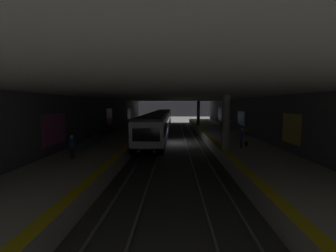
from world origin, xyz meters
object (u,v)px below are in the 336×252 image
(suitcase_rolling, at_px, (87,144))
(trash_bin, at_px, (95,138))
(bench_right_mid, at_px, (118,126))
(person_waiting_near, at_px, (72,146))
(bench_right_near, at_px, (113,128))
(bench_left_near, at_px, (244,131))
(metro_train, at_px, (161,121))
(person_walking_mid, at_px, (242,137))
(backpack_on_floor, at_px, (246,144))
(person_standing_far, at_px, (230,126))
(bench_left_mid, at_px, (222,123))
(pillar_near, at_px, (226,123))
(pillar_far, at_px, (198,113))

(suitcase_rolling, height_order, trash_bin, suitcase_rolling)
(bench_right_mid, bearing_deg, person_waiting_near, -175.35)
(bench_right_near, height_order, suitcase_rolling, suitcase_rolling)
(bench_left_near, relative_size, trash_bin, 2.00)
(metro_train, bearing_deg, bench_right_near, 132.02)
(bench_right_near, xyz_separation_m, suitcase_rolling, (-11.38, -0.87, -0.20))
(person_walking_mid, bearing_deg, metro_train, 25.95)
(bench_left_near, bearing_deg, bench_right_near, 78.77)
(metro_train, bearing_deg, backpack_on_floor, -151.29)
(trash_bin, bearing_deg, suitcase_rolling, -177.01)
(metro_train, xyz_separation_m, person_standing_far, (-7.05, -9.62, -0.07))
(bench_right_near, relative_size, trash_bin, 2.00)
(bench_left_mid, bearing_deg, bench_right_mid, 110.23)
(pillar_near, height_order, person_standing_far, pillar_near)
(bench_left_near, height_order, suitcase_rolling, suitcase_rolling)
(suitcase_rolling, bearing_deg, bench_left_mid, -38.38)
(bench_left_mid, bearing_deg, backpack_on_floor, 174.31)
(bench_left_near, distance_m, person_standing_far, 2.36)
(metro_train, distance_m, bench_left_near, 14.08)
(bench_right_near, bearing_deg, pillar_near, -133.10)
(bench_left_near, height_order, bench_left_mid, same)
(person_standing_far, bearing_deg, trash_bin, 116.18)
(person_walking_mid, bearing_deg, person_waiting_near, 108.37)
(person_waiting_near, distance_m, person_standing_far, 20.15)
(metro_train, xyz_separation_m, suitcase_rolling, (-17.08, 5.47, -0.65))
(metro_train, relative_size, person_waiting_near, 22.56)
(person_walking_mid, distance_m, trash_bin, 13.94)
(person_standing_far, height_order, suitcase_rolling, person_standing_far)
(suitcase_rolling, distance_m, backpack_on_floor, 14.30)
(bench_right_near, relative_size, bench_right_mid, 1.00)
(metro_train, distance_m, bench_right_near, 8.54)
(bench_left_near, height_order, bench_right_mid, same)
(backpack_on_floor, xyz_separation_m, trash_bin, (1.53, 14.40, 0.23))
(pillar_near, xyz_separation_m, suitcase_rolling, (0.68, 12.02, -1.95))
(bench_left_near, relative_size, bench_left_mid, 1.00)
(pillar_far, bearing_deg, suitcase_rolling, 149.80)
(bench_right_mid, relative_size, suitcase_rolling, 1.78)
(metro_train, distance_m, trash_bin, 15.58)
(person_standing_far, xyz_separation_m, backpack_on_floor, (-9.01, 0.82, -0.70))
(person_standing_far, bearing_deg, bench_right_mid, 75.49)
(person_walking_mid, height_order, trash_bin, person_walking_mid)
(suitcase_rolling, bearing_deg, trash_bin, 2.99)
(bench_right_mid, bearing_deg, metro_train, -65.23)
(bench_left_mid, relative_size, bench_right_near, 1.00)
(pillar_far, bearing_deg, bench_left_mid, -92.68)
(bench_right_near, xyz_separation_m, person_waiting_near, (-15.37, -1.48, 0.37))
(trash_bin, bearing_deg, pillar_far, -33.88)
(bench_left_near, xyz_separation_m, suitcase_rolling, (-7.99, 16.20, -0.20))
(bench_right_near, xyz_separation_m, person_standing_far, (-1.34, -15.95, 0.38))
(pillar_near, xyz_separation_m, bench_right_mid, (14.84, 12.88, -1.75))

